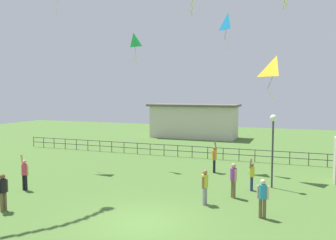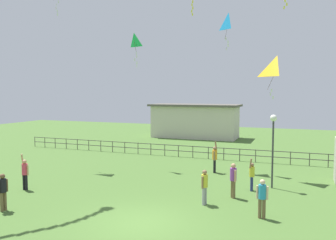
{
  "view_description": "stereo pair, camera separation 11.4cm",
  "coord_description": "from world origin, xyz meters",
  "px_view_note": "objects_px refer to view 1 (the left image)",
  "views": [
    {
      "loc": [
        5.74,
        -12.19,
        5.22
      ],
      "look_at": [
        -0.87,
        5.37,
        3.71
      ],
      "focal_mm": 36.79,
      "sensor_mm": 36.0,
      "label": 1
    },
    {
      "loc": [
        5.85,
        -12.15,
        5.22
      ],
      "look_at": [
        -0.87,
        5.37,
        3.71
      ],
      "focal_mm": 36.79,
      "sensor_mm": 36.0,
      "label": 2
    }
  ],
  "objects_px": {
    "person_1": "(214,157)",
    "kite_0": "(276,69)",
    "person_6": "(233,178)",
    "person_0": "(205,185)",
    "person_7": "(263,196)",
    "person_2": "(252,174)",
    "kite_7": "(228,23)",
    "person_3": "(3,190)",
    "lamppost": "(273,134)",
    "kite_6": "(134,41)",
    "person_5": "(25,172)"
  },
  "relations": [
    {
      "from": "person_6",
      "to": "kite_0",
      "type": "xyz_separation_m",
      "value": [
        1.58,
        5.64,
        5.67
      ]
    },
    {
      "from": "person_6",
      "to": "person_7",
      "type": "height_order",
      "value": "person_6"
    },
    {
      "from": "person_5",
      "to": "lamppost",
      "type": "bearing_deg",
      "value": 22.63
    },
    {
      "from": "person_6",
      "to": "kite_7",
      "type": "relative_size",
      "value": 0.69
    },
    {
      "from": "person_2",
      "to": "person_5",
      "type": "bearing_deg",
      "value": -159.79
    },
    {
      "from": "person_6",
      "to": "kite_0",
      "type": "distance_m",
      "value": 8.16
    },
    {
      "from": "lamppost",
      "to": "person_2",
      "type": "distance_m",
      "value": 2.48
    },
    {
      "from": "person_3",
      "to": "person_6",
      "type": "height_order",
      "value": "person_6"
    },
    {
      "from": "person_3",
      "to": "kite_7",
      "type": "height_order",
      "value": "kite_7"
    },
    {
      "from": "lamppost",
      "to": "person_2",
      "type": "xyz_separation_m",
      "value": [
        -0.97,
        -0.96,
        -2.07
      ]
    },
    {
      "from": "person_2",
      "to": "kite_0",
      "type": "xyz_separation_m",
      "value": [
        0.89,
        4.04,
        5.78
      ]
    },
    {
      "from": "person_5",
      "to": "kite_0",
      "type": "bearing_deg",
      "value": 33.88
    },
    {
      "from": "kite_7",
      "to": "person_6",
      "type": "bearing_deg",
      "value": -76.13
    },
    {
      "from": "kite_7",
      "to": "person_0",
      "type": "bearing_deg",
      "value": -85.54
    },
    {
      "from": "person_3",
      "to": "person_5",
      "type": "distance_m",
      "value": 3.31
    },
    {
      "from": "person_3",
      "to": "kite_7",
      "type": "relative_size",
      "value": 0.66
    },
    {
      "from": "person_0",
      "to": "person_6",
      "type": "distance_m",
      "value": 1.83
    },
    {
      "from": "person_0",
      "to": "person_7",
      "type": "xyz_separation_m",
      "value": [
        2.68,
        -0.86,
        0.0
      ]
    },
    {
      "from": "person_0",
      "to": "kite_0",
      "type": "height_order",
      "value": "kite_0"
    },
    {
      "from": "person_0",
      "to": "person_2",
      "type": "height_order",
      "value": "person_2"
    },
    {
      "from": "lamppost",
      "to": "kite_6",
      "type": "height_order",
      "value": "kite_6"
    },
    {
      "from": "person_5",
      "to": "person_1",
      "type": "bearing_deg",
      "value": 41.36
    },
    {
      "from": "person_0",
      "to": "person_1",
      "type": "bearing_deg",
      "value": 99.16
    },
    {
      "from": "person_2",
      "to": "person_3",
      "type": "height_order",
      "value": "person_2"
    },
    {
      "from": "person_2",
      "to": "person_7",
      "type": "height_order",
      "value": "person_2"
    },
    {
      "from": "person_3",
      "to": "person_1",
      "type": "bearing_deg",
      "value": 56.18
    },
    {
      "from": "lamppost",
      "to": "kite_0",
      "type": "height_order",
      "value": "kite_0"
    },
    {
      "from": "person_1",
      "to": "kite_0",
      "type": "distance_m",
      "value": 6.78
    },
    {
      "from": "person_3",
      "to": "person_0",
      "type": "bearing_deg",
      "value": 26.53
    },
    {
      "from": "person_6",
      "to": "person_0",
      "type": "bearing_deg",
      "value": -125.42
    },
    {
      "from": "person_3",
      "to": "person_7",
      "type": "bearing_deg",
      "value": 16.4
    },
    {
      "from": "person_3",
      "to": "person_7",
      "type": "distance_m",
      "value": 11.19
    },
    {
      "from": "person_3",
      "to": "kite_7",
      "type": "bearing_deg",
      "value": 59.37
    },
    {
      "from": "person_1",
      "to": "kite_0",
      "type": "xyz_separation_m",
      "value": [
        3.69,
        0.69,
        5.65
      ]
    },
    {
      "from": "lamppost",
      "to": "kite_6",
      "type": "relative_size",
      "value": 1.69
    },
    {
      "from": "person_2",
      "to": "person_7",
      "type": "bearing_deg",
      "value": -76.86
    },
    {
      "from": "lamppost",
      "to": "person_1",
      "type": "distance_m",
      "value": 4.87
    },
    {
      "from": "person_2",
      "to": "kite_7",
      "type": "distance_m",
      "value": 10.8
    },
    {
      "from": "person_2",
      "to": "kite_7",
      "type": "height_order",
      "value": "kite_7"
    },
    {
      "from": "lamppost",
      "to": "person_7",
      "type": "distance_m",
      "value": 5.31
    },
    {
      "from": "person_5",
      "to": "person_7",
      "type": "distance_m",
      "value": 12.29
    },
    {
      "from": "person_0",
      "to": "person_7",
      "type": "distance_m",
      "value": 2.82
    },
    {
      "from": "kite_0",
      "to": "kite_6",
      "type": "xyz_separation_m",
      "value": [
        -9.57,
        -0.45,
        2.11
      ]
    },
    {
      "from": "lamppost",
      "to": "kite_6",
      "type": "xyz_separation_m",
      "value": [
        -9.65,
        2.63,
        5.82
      ]
    },
    {
      "from": "kite_6",
      "to": "person_7",
      "type": "bearing_deg",
      "value": -38.15
    },
    {
      "from": "person_3",
      "to": "person_7",
      "type": "relative_size",
      "value": 1.01
    },
    {
      "from": "person_0",
      "to": "person_5",
      "type": "distance_m",
      "value": 9.66
    },
    {
      "from": "kite_0",
      "to": "person_6",
      "type": "bearing_deg",
      "value": -105.68
    },
    {
      "from": "kite_6",
      "to": "kite_0",
      "type": "bearing_deg",
      "value": 2.71
    },
    {
      "from": "person_3",
      "to": "person_7",
      "type": "height_order",
      "value": "person_3"
    }
  ]
}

